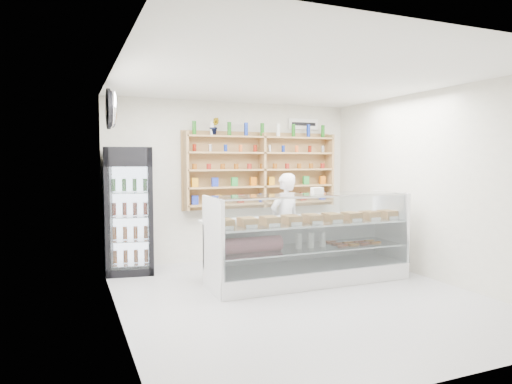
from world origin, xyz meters
name	(u,v)px	position (x,y,z in m)	size (l,w,h in m)	color
room	(299,189)	(0.00, 0.00, 1.40)	(5.00, 5.00, 5.00)	#B2B1B6
display_counter	(308,258)	(0.47, 0.57, 0.35)	(2.95, 0.88, 1.28)	white
shop_worker	(285,221)	(0.49, 1.39, 0.78)	(0.57, 0.37, 1.56)	silver
drinks_cooler	(130,210)	(-1.85, 2.13, 0.99)	(0.81, 0.80, 1.97)	black
wall_shelving	(262,170)	(0.50, 2.34, 1.59)	(2.84, 0.28, 1.33)	#A27D4C
potted_plant	(214,126)	(-0.39, 2.34, 2.35)	(0.17, 0.13, 0.30)	#1E6626
security_mirror	(112,109)	(-2.17, 1.20, 2.45)	(0.15, 0.50, 0.50)	silver
wall_sign	(303,124)	(1.40, 2.47, 2.45)	(0.62, 0.03, 0.20)	white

